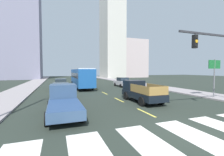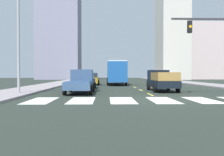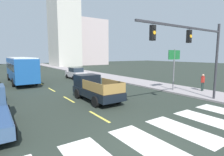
{
  "view_description": "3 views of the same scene",
  "coord_description": "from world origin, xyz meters",
  "px_view_note": "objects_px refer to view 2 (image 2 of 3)",
  "views": [
    {
      "loc": [
        -5.95,
        -5.34,
        3.0
      ],
      "look_at": [
        -0.16,
        10.62,
        2.17
      ],
      "focal_mm": 24.59,
      "sensor_mm": 36.0,
      "label": 1
    },
    {
      "loc": [
        -3.42,
        -14.3,
        1.59
      ],
      "look_at": [
        -2.59,
        17.6,
        1.03
      ],
      "focal_mm": 38.31,
      "sensor_mm": 36.0,
      "label": 2
    },
    {
      "loc": [
        -5.12,
        -4.98,
        3.65
      ],
      "look_at": [
        2.5,
        6.3,
        1.89
      ],
      "focal_mm": 28.79,
      "sensor_mm": 36.0,
      "label": 3
    }
  ],
  "objects_px": {
    "pickup_dark": "(81,82)",
    "city_bus": "(116,71)",
    "sedan_near_left": "(86,81)",
    "sedan_mid": "(166,79)",
    "pickup_stakebed": "(161,81)",
    "streetlight_left": "(20,29)",
    "sedan_far": "(92,79)"
  },
  "relations": [
    {
      "from": "city_bus",
      "to": "sedan_near_left",
      "type": "distance_m",
      "value": 10.54
    },
    {
      "from": "city_bus",
      "to": "sedan_near_left",
      "type": "relative_size",
      "value": 2.45
    },
    {
      "from": "city_bus",
      "to": "sedan_mid",
      "type": "height_order",
      "value": "city_bus"
    },
    {
      "from": "city_bus",
      "to": "pickup_dark",
      "type": "bearing_deg",
      "value": -103.2
    },
    {
      "from": "city_bus",
      "to": "sedan_near_left",
      "type": "xyz_separation_m",
      "value": [
        -3.64,
        -9.83,
        -1.09
      ]
    },
    {
      "from": "sedan_mid",
      "to": "sedan_far",
      "type": "bearing_deg",
      "value": -176.22
    },
    {
      "from": "city_bus",
      "to": "streetlight_left",
      "type": "bearing_deg",
      "value": -115.25
    },
    {
      "from": "sedan_near_left",
      "to": "sedan_mid",
      "type": "xyz_separation_m",
      "value": [
        11.1,
        9.49,
        0.0
      ]
    },
    {
      "from": "pickup_dark",
      "to": "sedan_near_left",
      "type": "relative_size",
      "value": 1.18
    },
    {
      "from": "sedan_far",
      "to": "streetlight_left",
      "type": "height_order",
      "value": "streetlight_left"
    },
    {
      "from": "sedan_far",
      "to": "sedan_mid",
      "type": "bearing_deg",
      "value": 6.56
    },
    {
      "from": "pickup_dark",
      "to": "city_bus",
      "type": "distance_m",
      "value": 15.98
    },
    {
      "from": "sedan_mid",
      "to": "city_bus",
      "type": "bearing_deg",
      "value": 174.91
    },
    {
      "from": "pickup_dark",
      "to": "sedan_mid",
      "type": "xyz_separation_m",
      "value": [
        11.06,
        15.2,
        -0.06
      ]
    },
    {
      "from": "pickup_stakebed",
      "to": "sedan_mid",
      "type": "height_order",
      "value": "pickup_stakebed"
    },
    {
      "from": "sedan_far",
      "to": "pickup_stakebed",
      "type": "bearing_deg",
      "value": -58.62
    },
    {
      "from": "sedan_near_left",
      "to": "sedan_mid",
      "type": "relative_size",
      "value": 1.0
    },
    {
      "from": "pickup_stakebed",
      "to": "streetlight_left",
      "type": "bearing_deg",
      "value": -164.08
    },
    {
      "from": "city_bus",
      "to": "streetlight_left",
      "type": "xyz_separation_m",
      "value": [
        -7.97,
        -17.06,
        3.02
      ]
    },
    {
      "from": "city_bus",
      "to": "streetlight_left",
      "type": "distance_m",
      "value": 19.07
    },
    {
      "from": "pickup_stakebed",
      "to": "sedan_far",
      "type": "bearing_deg",
      "value": 119.08
    },
    {
      "from": "pickup_stakebed",
      "to": "sedan_near_left",
      "type": "distance_m",
      "value": 8.06
    },
    {
      "from": "pickup_stakebed",
      "to": "pickup_dark",
      "type": "relative_size",
      "value": 1.0
    },
    {
      "from": "sedan_mid",
      "to": "pickup_stakebed",
      "type": "bearing_deg",
      "value": -108.96
    },
    {
      "from": "sedan_near_left",
      "to": "streetlight_left",
      "type": "height_order",
      "value": "streetlight_left"
    },
    {
      "from": "pickup_stakebed",
      "to": "sedan_near_left",
      "type": "xyz_separation_m",
      "value": [
        -7.27,
        3.48,
        -0.08
      ]
    },
    {
      "from": "pickup_stakebed",
      "to": "pickup_dark",
      "type": "bearing_deg",
      "value": -164.82
    },
    {
      "from": "pickup_dark",
      "to": "city_bus",
      "type": "xyz_separation_m",
      "value": [
        3.59,
        15.54,
        1.03
      ]
    },
    {
      "from": "sedan_near_left",
      "to": "sedan_far",
      "type": "relative_size",
      "value": 1.0
    },
    {
      "from": "pickup_dark",
      "to": "sedan_near_left",
      "type": "bearing_deg",
      "value": 90.33
    },
    {
      "from": "pickup_dark",
      "to": "city_bus",
      "type": "height_order",
      "value": "city_bus"
    },
    {
      "from": "pickup_dark",
      "to": "sedan_far",
      "type": "distance_m",
      "value": 14.0
    }
  ]
}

